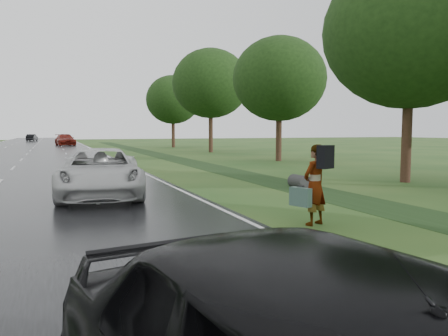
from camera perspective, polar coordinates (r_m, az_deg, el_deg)
road at (r=50.27m, az=-24.10°, el=1.91°), size 14.00×180.00×0.04m
edge_stripe_east at (r=50.42m, az=-16.42°, el=2.18°), size 0.12×180.00×0.01m
center_line at (r=50.26m, az=-24.10°, el=1.94°), size 0.12×180.00×0.01m
drainage_ditch at (r=25.72m, az=-0.32°, el=-0.16°), size 2.20×120.00×0.56m
tree_east_b at (r=21.63m, az=23.18°, el=16.16°), size 7.60×7.60×10.11m
tree_east_c at (r=33.48m, az=7.24°, el=11.46°), size 7.00×7.00×9.29m
tree_east_d at (r=46.15m, az=-1.76°, el=10.97°), size 8.00×8.00×10.76m
tree_east_f at (r=59.31m, az=-6.68°, el=8.86°), size 7.20×7.20×9.62m
pedestrian at (r=10.93m, az=11.76°, el=-2.03°), size 1.05×0.81×2.00m
white_pickup at (r=15.82m, az=-15.79°, el=-0.55°), size 3.43×6.25×1.66m
far_car_red at (r=69.31m, az=-20.03°, el=3.49°), size 3.13×6.10×1.69m
far_car_dark at (r=97.97m, az=-23.80°, el=3.64°), size 2.21×4.52×1.43m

